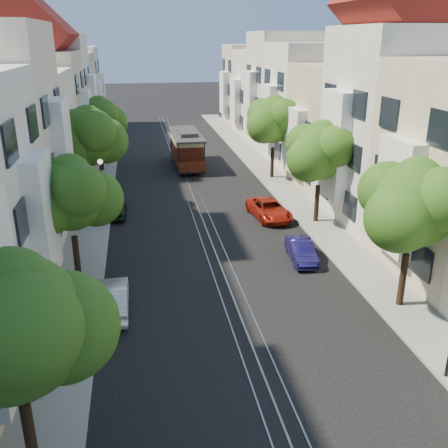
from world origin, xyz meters
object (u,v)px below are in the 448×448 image
tree_e_d (274,121)px  parked_car_w_mid (112,299)px  tree_e_b (414,206)px  tree_e_c (321,153)px  cable_car (187,147)px  parked_car_w_far (117,209)px  lamp_west (102,182)px  tree_w_d (99,120)px  tree_w_a (14,331)px  tree_w_b (71,197)px  tree_w_c (88,138)px  parked_car_e_far (269,209)px  parked_car_e_mid (301,250)px

tree_e_d → parked_car_w_mid: bearing=-122.1°
tree_e_b → tree_e_d: (0.00, 22.00, 0.13)m
tree_e_c → tree_e_d: tree_e_d is taller
tree_e_c → cable_car: 18.01m
cable_car → parked_car_w_far: cable_car is taller
lamp_west → cable_car: 15.99m
cable_car → tree_w_d: bearing=-177.3°
lamp_west → tree_w_a: bearing=-92.4°
tree_w_a → parked_car_w_mid: (1.68, 8.75, -4.08)m
tree_w_a → tree_w_b: 12.00m
tree_e_d → tree_w_c: size_ratio=0.97×
tree_w_a → tree_w_c: size_ratio=0.94×
lamp_west → parked_car_w_mid: size_ratio=1.05×
tree_e_d → parked_car_w_far: tree_e_d is taller
cable_car → parked_car_w_far: 14.52m
tree_e_c → parked_car_e_far: bearing=154.7°
lamp_west → parked_car_e_mid: size_ratio=1.22×
tree_w_d → cable_car: tree_w_d is taller
parked_car_w_mid → tree_w_c: bearing=-83.5°
tree_w_a → parked_car_w_far: size_ratio=2.08×
tree_e_c → tree_w_c: bearing=160.9°
tree_e_d → tree_w_a: bearing=-116.4°
tree_w_a → cable_car: 35.42m
tree_e_c → tree_w_b: bearing=-157.4°
tree_w_d → parked_car_w_mid: (1.68, -25.25, -3.95)m
tree_e_d → tree_w_d: 15.25m
lamp_west → parked_car_e_far: lamp_west is taller
tree_e_c → tree_e_d: bearing=90.0°
parked_car_e_mid → tree_e_b: bearing=-57.8°
tree_e_b → parked_car_w_mid: bearing=172.2°
tree_w_a → tree_w_d: tree_w_a is taller
tree_w_a → parked_car_e_far: tree_w_a is taller
parked_car_w_far → tree_w_d: bearing=-82.2°
tree_w_a → tree_w_b: (-0.00, 12.00, -0.34)m
tree_w_a → cable_car: bearing=77.5°
tree_e_b → parked_car_e_mid: bearing=117.3°
lamp_west → parked_car_w_far: (0.70, 1.33, -2.30)m
tree_w_c → parked_car_e_far: 12.90m
tree_w_c → cable_car: (7.64, 11.47, -3.22)m
tree_w_b → tree_w_c: bearing=90.0°
lamp_west → tree_e_c: bearing=-8.5°
tree_w_a → parked_car_w_far: (1.54, 21.36, -4.19)m
tree_w_c → parked_car_w_far: tree_w_c is taller
tree_e_d → parked_car_e_far: (-2.86, -9.65, -4.25)m
parked_car_w_mid → lamp_west: bearing=-86.0°
tree_w_c → parked_car_w_far: size_ratio=2.21×
tree_w_d → lamp_west: (0.84, -13.98, -1.75)m
tree_e_b → parked_car_w_far: bearing=131.9°
parked_car_e_far → parked_car_w_mid: bearing=-139.6°
tree_w_a → parked_car_w_mid: 9.80m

